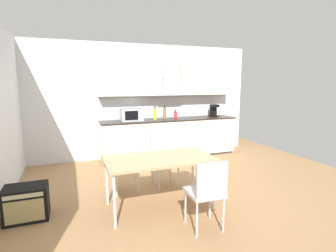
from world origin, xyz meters
TOP-DOWN VIEW (x-y plane):
  - ground_plane at (0.00, 0.00)m, footprint 7.22×7.51m
  - wall_back at (0.00, 2.55)m, footprint 5.78×0.10m
  - kitchen_counter at (0.73, 2.20)m, footprint 3.24×0.64m
  - backsplash_tile at (0.73, 2.49)m, footprint 3.22×0.02m
  - upper_wall_cabinets at (0.73, 2.34)m, footprint 3.22×0.40m
  - microwave at (-0.19, 2.20)m, footprint 0.48×0.35m
  - coffee_maker at (1.92, 2.22)m, footprint 0.18×0.19m
  - bottle_red at (0.85, 2.15)m, footprint 0.08×0.08m
  - bottle_yellow at (0.35, 2.17)m, footprint 0.07×0.07m
  - bottle_brown at (0.61, 2.25)m, footprint 0.08×0.08m
  - dining_table at (-0.35, -0.20)m, footprint 1.48×0.79m
  - chair_near_right at (-0.02, -0.97)m, footprint 0.41×0.41m
  - chair_far_left at (-0.68, 0.57)m, footprint 0.43×0.43m
  - chair_far_right at (-0.02, 0.58)m, footprint 0.41×0.41m
  - guitar_amp at (-2.06, 0.08)m, footprint 0.52×0.37m
  - pendant_lamp at (-0.35, -0.20)m, footprint 0.32×0.32m

SIDE VIEW (x-z plane):
  - ground_plane at x=0.00m, z-range -0.02..0.00m
  - guitar_amp at x=-2.06m, z-range 0.00..0.44m
  - kitchen_counter at x=0.73m, z-range 0.00..0.91m
  - chair_near_right at x=-0.02m, z-range 0.10..0.97m
  - chair_far_left at x=-0.68m, z-range 0.10..0.97m
  - chair_far_right at x=-0.02m, z-range 0.10..0.97m
  - dining_table at x=-0.35m, z-range 0.31..1.04m
  - bottle_red at x=0.85m, z-range 0.89..1.10m
  - bottle_brown at x=0.61m, z-range 0.88..1.19m
  - bottle_yellow at x=0.35m, z-range 0.88..1.20m
  - microwave at x=-0.19m, z-range 0.90..1.18m
  - coffee_maker at x=1.92m, z-range 0.90..1.20m
  - backsplash_tile at x=0.73m, z-range 0.90..1.39m
  - wall_back at x=0.00m, z-range 0.00..2.63m
  - upper_wall_cabinets at x=0.73m, z-range 1.44..2.17m
  - pendant_lamp at x=-0.35m, z-range 1.81..2.03m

